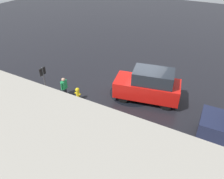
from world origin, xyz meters
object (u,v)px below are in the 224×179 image
pedestrian (64,85)px  fire_hydrant (78,93)px  moving_hatchback (149,85)px  sign_post (44,80)px

pedestrian → fire_hydrant: bearing=-179.6°
moving_hatchback → fire_hydrant: (3.84, 2.04, -0.63)m
fire_hydrant → pedestrian: (1.03, 0.01, 0.28)m
moving_hatchback → fire_hydrant: bearing=28.0°
pedestrian → sign_post: 1.50m
moving_hatchback → fire_hydrant: 4.39m
moving_hatchback → pedestrian: size_ratio=3.42×
sign_post → moving_hatchback: bearing=-148.7°
pedestrian → sign_post: bearing=71.5°
moving_hatchback → sign_post: (5.25, 3.19, 0.55)m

